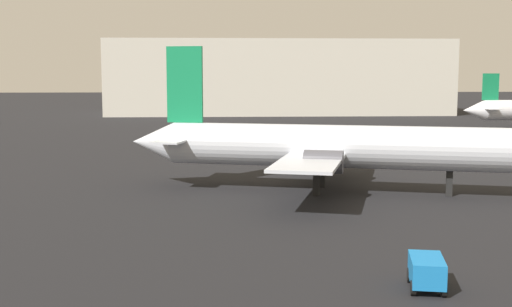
{
  "coord_description": "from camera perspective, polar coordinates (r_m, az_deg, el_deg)",
  "views": [
    {
      "loc": [
        3.83,
        -7.02,
        8.64
      ],
      "look_at": [
        6.66,
        42.7,
        2.58
      ],
      "focal_mm": 46.28,
      "sensor_mm": 36.0,
      "label": 1
    }
  ],
  "objects": [
    {
      "name": "airplane_on_taxiway",
      "position": [
        48.4,
        6.66,
        0.63
      ],
      "size": [
        31.44,
        20.89,
        10.68
      ],
      "rotation": [
        0.0,
        0.0,
        -0.28
      ],
      "color": "silver",
      "rests_on": "ground_plane"
    },
    {
      "name": "terminal_building",
      "position": [
        144.22,
        1.87,
        6.6
      ],
      "size": [
        71.61,
        23.29,
        15.61
      ],
      "primitive_type": "cube",
      "color": "beige",
      "rests_on": "ground_plane"
    },
    {
      "name": "baggage_cart",
      "position": [
        27.74,
        14.53,
        -9.79
      ],
      "size": [
        1.81,
        2.61,
        1.3
      ],
      "rotation": [
        0.0,
        0.0,
        1.37
      ],
      "color": "#1972BF",
      "rests_on": "ground_plane"
    }
  ]
}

